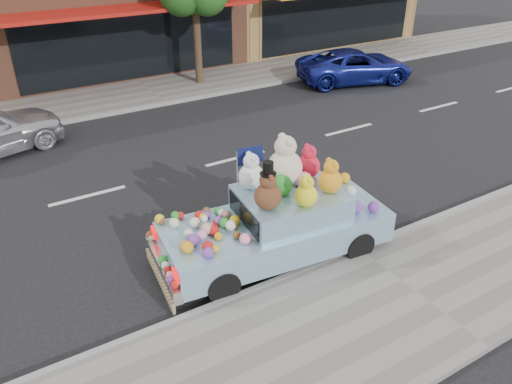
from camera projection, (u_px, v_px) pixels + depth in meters
ground at (236, 159)px, 13.60m from camera, size 120.00×120.00×0.00m
near_sidewalk at (415, 294)px, 8.72m from camera, size 60.00×3.00×0.12m
far_sidewalk at (151, 92)px, 18.43m from camera, size 60.00×3.00×0.12m
near_kerb at (358, 250)px, 9.83m from camera, size 60.00×0.12×0.13m
far_kerb at (166, 103)px, 17.30m from camera, size 60.00×0.12×0.13m
car_blue at (355, 66)px, 19.39m from camera, size 4.91×3.25×1.25m
art_car at (277, 218)px, 9.43m from camera, size 4.64×2.19×2.33m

